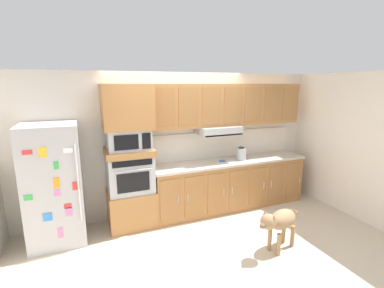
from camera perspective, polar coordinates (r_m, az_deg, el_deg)
The scene contains 16 objects.
ground_plane at distance 4.52m, azimuth 1.78°, elevation -18.31°, with size 9.60×9.60×0.00m, color beige.
back_kitchen_wall at distance 5.03m, azimuth -3.24°, elevation 0.24°, with size 6.20×0.12×2.50m, color beige.
side_panel_right at distance 5.74m, azimuth 28.37°, elevation 0.27°, with size 0.12×7.10×2.50m, color silver.
refrigerator at distance 4.48m, azimuth -26.57°, elevation -7.52°, with size 0.76×0.73×1.76m.
oven_base_cabinet at distance 4.79m, azimuth -12.33°, elevation -12.68°, with size 0.74×0.62×0.60m, color #A8703D.
built_in_oven at distance 4.57m, azimuth -12.66°, elevation -5.85°, with size 0.70×0.62×0.60m.
appliance_mid_shelf at distance 4.48m, azimuth -12.88°, elevation -1.58°, with size 0.74×0.62×0.10m, color #A8703D.
microwave at distance 4.43m, azimuth -13.00°, elevation 1.05°, with size 0.64×0.54×0.32m.
appliance_upper_cabinet at distance 4.37m, azimuth -13.33°, elevation 7.51°, with size 0.74×0.62×0.68m, color #A8703D.
lower_cabinet_run at distance 5.31m, azimuth 7.75°, elevation -8.31°, with size 2.94×0.63×0.88m.
countertop_slab at distance 5.17m, azimuth 7.87°, elevation -3.52°, with size 2.98×0.64×0.04m, color #BCB2A3.
backsplash_panel at distance 5.35m, azimuth 6.42°, elevation 0.03°, with size 2.98×0.02×0.50m, color silver.
upper_cabinet_with_hood at distance 5.09m, azimuth 7.37°, elevation 7.72°, with size 2.94×0.48×0.88m.
screwdriver at distance 5.06m, azimuth 6.27°, elevation -3.45°, with size 0.17×0.17×0.03m.
electric_kettle at distance 5.20m, azimuth 10.15°, elevation -1.99°, with size 0.17×0.17×0.24m.
dog at distance 4.15m, azimuth 17.60°, elevation -14.96°, with size 0.87×0.40×0.65m.
Camera 1 is at (-1.59, -3.55, 2.30)m, focal length 25.87 mm.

